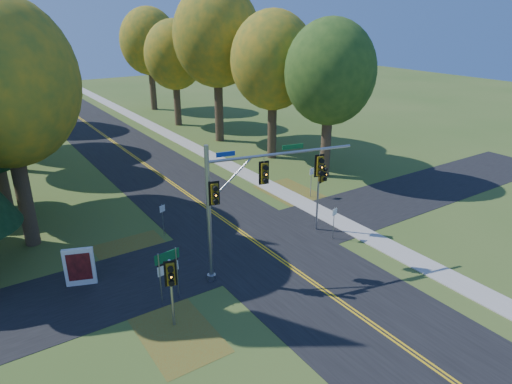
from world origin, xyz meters
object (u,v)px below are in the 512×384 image
traffic_mast (247,192)px  route_sign_cluster (168,266)px  east_signal_pole (321,181)px  info_kiosk (80,267)px

traffic_mast → route_sign_cluster: traffic_mast is taller
traffic_mast → east_signal_pole: size_ratio=1.77×
east_signal_pole → info_kiosk: bearing=154.8°
info_kiosk → east_signal_pole: bearing=12.8°
east_signal_pole → route_sign_cluster: (-11.00, -1.81, -1.42)m
traffic_mast → info_kiosk: (-7.64, 3.76, -3.64)m
traffic_mast → route_sign_cluster: (-4.46, -0.06, -2.73)m
east_signal_pole → route_sign_cluster: size_ratio=1.61×
route_sign_cluster → info_kiosk: (-3.18, 3.82, -0.91)m
east_signal_pole → info_kiosk: east_signal_pole is taller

